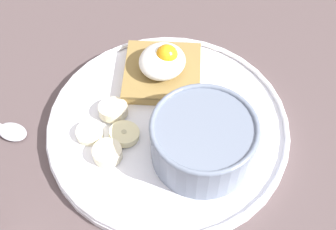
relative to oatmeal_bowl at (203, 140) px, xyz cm
name	(u,v)px	position (x,y,z in cm)	size (l,w,h in cm)	color
ground_plane	(168,135)	(1.35, 5.21, -4.86)	(120.00, 120.00, 2.00)	#4F4141
plate	(168,126)	(1.35, 5.21, -3.07)	(27.99, 27.99, 1.60)	white
oatmeal_bowl	(203,140)	(0.00, 0.00, 0.00)	(11.43, 11.43, 5.54)	slate
toast_slice	(162,72)	(7.24, 9.64, -2.03)	(12.58, 12.58, 1.50)	olive
poached_egg	(163,60)	(7.31, 9.57, 0.16)	(5.83, 5.55, 3.61)	white
banana_slice_front	(89,133)	(-4.51, 12.03, -2.39)	(4.24, 4.25, 1.05)	#FAF1C7
banana_slice_left	(124,134)	(-2.58, 8.58, -2.31)	(4.14, 4.08, 1.37)	beige
banana_slice_back	(107,153)	(-5.66, 8.67, -2.21)	(4.62, 4.62, 1.38)	#F5E9C3
banana_slice_right	(113,110)	(-0.56, 11.56, -2.17)	(4.74, 4.69, 1.65)	#F4E8C4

